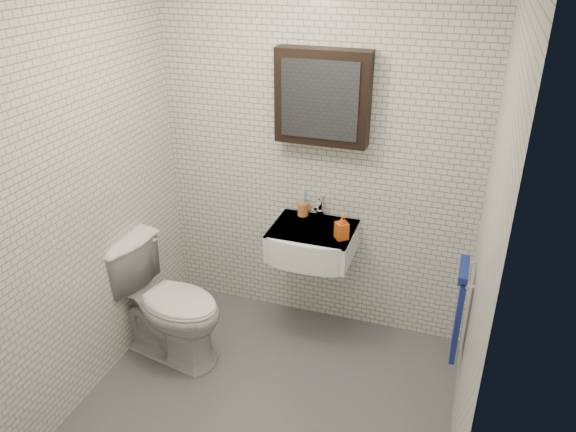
# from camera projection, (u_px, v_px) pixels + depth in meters

# --- Properties ---
(ground) EXTENTS (2.20, 2.00, 0.01)m
(ground) POSITION_uv_depth(u_px,v_px,m) (268.00, 401.00, 3.50)
(ground) COLOR #53565B
(ground) RESTS_ON ground
(room_shell) EXTENTS (2.22, 2.02, 2.51)m
(room_shell) POSITION_uv_depth(u_px,v_px,m) (263.00, 186.00, 2.85)
(room_shell) COLOR silver
(room_shell) RESTS_ON ground
(washbasin) EXTENTS (0.55, 0.50, 0.20)m
(washbasin) POSITION_uv_depth(u_px,v_px,m) (311.00, 243.00, 3.77)
(washbasin) COLOR white
(washbasin) RESTS_ON room_shell
(faucet) EXTENTS (0.06, 0.20, 0.15)m
(faucet) POSITION_uv_depth(u_px,v_px,m) (320.00, 209.00, 3.87)
(faucet) COLOR silver
(faucet) RESTS_ON washbasin
(mirror_cabinet) EXTENTS (0.60, 0.15, 0.60)m
(mirror_cabinet) POSITION_uv_depth(u_px,v_px,m) (323.00, 97.00, 3.52)
(mirror_cabinet) COLOR black
(mirror_cabinet) RESTS_ON room_shell
(towel_rail) EXTENTS (0.09, 0.30, 0.58)m
(towel_rail) POSITION_uv_depth(u_px,v_px,m) (460.00, 307.00, 3.17)
(towel_rail) COLOR silver
(towel_rail) RESTS_ON room_shell
(toothbrush_cup) EXTENTS (0.10, 0.10, 0.21)m
(toothbrush_cup) POSITION_uv_depth(u_px,v_px,m) (303.00, 208.00, 3.92)
(toothbrush_cup) COLOR #B9672E
(toothbrush_cup) RESTS_ON washbasin
(soap_bottle) EXTENTS (0.11, 0.11, 0.17)m
(soap_bottle) POSITION_uv_depth(u_px,v_px,m) (342.00, 227.00, 3.60)
(soap_bottle) COLOR #FFA11A
(soap_bottle) RESTS_ON washbasin
(toilet) EXTENTS (0.89, 0.62, 0.83)m
(toilet) POSITION_uv_depth(u_px,v_px,m) (167.00, 302.00, 3.74)
(toilet) COLOR white
(toilet) RESTS_ON ground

